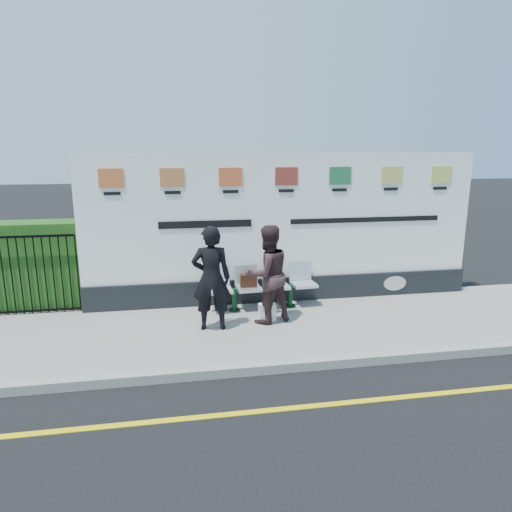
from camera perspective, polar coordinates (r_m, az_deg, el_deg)
The scene contains 12 objects.
ground at distance 6.16m, azimuth 7.41°, elevation -18.11°, with size 80.00×80.00×0.00m, color black.
pavement at distance 8.30m, azimuth 2.25°, elevation -8.95°, with size 14.00×3.00×0.12m, color gray.
kerb at distance 6.97m, azimuth 4.93°, elevation -13.45°, with size 14.00×0.18×0.14m, color gray.
yellow_line at distance 6.16m, azimuth 7.41°, elevation -18.08°, with size 14.00×0.10×0.01m, color yellow.
billboard at distance 9.28m, azimuth 3.59°, elevation 2.22°, with size 8.00×0.30×3.00m.
hedge at distance 10.00m, azimuth -26.71°, elevation -1.02°, with size 2.35×0.70×1.70m, color #235118.
railing at distance 9.61m, azimuth -27.40°, elevation -2.14°, with size 2.05×0.06×1.54m, color black, non-canonical shape.
bench at distance 9.00m, azimuth 0.83°, elevation -5.15°, with size 2.15×0.56×0.46m, color silver, non-canonical shape.
woman_left at distance 7.85m, azimuth -5.61°, elevation -2.79°, with size 0.67×0.44×1.83m, color black.
woman_right at distance 8.15m, azimuth 1.44°, elevation -2.30°, with size 0.87×0.67×1.78m, color #362324.
handbag_brown at distance 8.83m, azimuth -0.94°, elevation -3.09°, with size 0.32×0.14×0.25m, color black.
carrier_bag_white at distance 8.43m, azimuth 1.41°, elevation -7.02°, with size 0.31×0.18×0.31m, color white.
Camera 1 is at (-1.65, -5.00, 3.20)m, focal length 32.00 mm.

